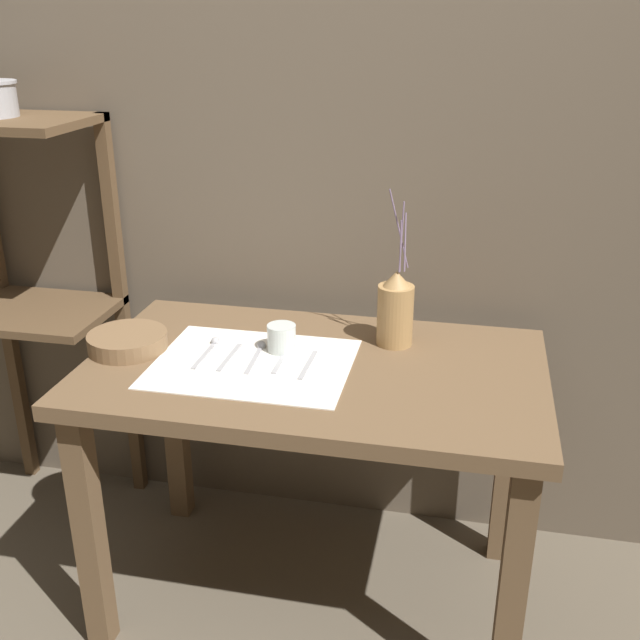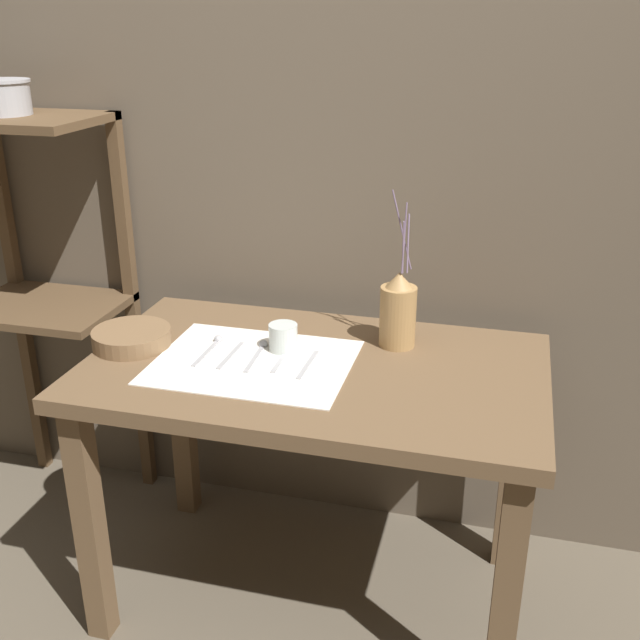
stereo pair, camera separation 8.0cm
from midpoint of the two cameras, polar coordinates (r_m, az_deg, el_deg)
name	(u,v)px [view 2 (the right image)]	position (r m, az deg, el deg)	size (l,w,h in m)	color
ground_plane	(315,592)	(2.27, 0.68, -20.05)	(12.00, 12.00, 0.00)	brown
stone_wall_back	(356,141)	(2.14, 3.85, 13.46)	(7.00, 0.06, 2.40)	brown
wooden_table	(314,402)	(1.91, 0.77, -6.29)	(1.14, 0.68, 0.72)	brown
wooden_shelf_unit	(46,248)	(2.40, -19.26, 5.20)	(0.45, 0.34, 1.27)	brown
linen_cloth	(253,362)	(1.87, -3.88, -3.22)	(0.49, 0.38, 0.00)	white
pitcher_with_flowers	(398,312)	(1.94, 7.15, 0.63)	(0.09, 0.09, 0.41)	#A87F4C
wooden_bowl	(132,338)	(2.00, -13.04, -1.33)	(0.20, 0.20, 0.04)	brown
glass_tumbler_near	(283,337)	(1.91, -1.63, -1.34)	(0.07, 0.07, 0.07)	silver
spoon_inner	(214,344)	(1.96, -6.92, -1.85)	(0.02, 0.17, 0.02)	#A8A8AD
fork_outer	(231,355)	(1.90, -5.63, -2.71)	(0.02, 0.16, 0.00)	#A8A8AD
spoon_outer	(260,349)	(1.92, -3.37, -2.25)	(0.03, 0.17, 0.02)	#A8A8AD
fork_inner	(282,359)	(1.87, -1.69, -2.97)	(0.01, 0.16, 0.00)	#A8A8AD
knife_center	(308,365)	(1.84, 0.31, -3.43)	(0.01, 0.16, 0.00)	#A8A8AD
metal_pot_large	(1,96)	(2.30, -22.21, 15.53)	(0.17, 0.17, 0.09)	#A8A8AD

